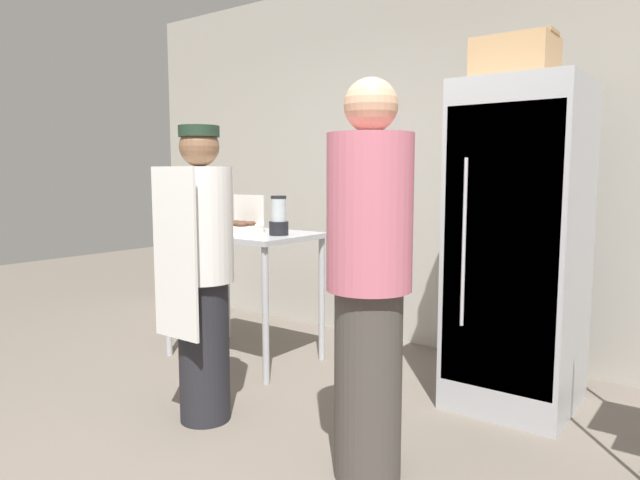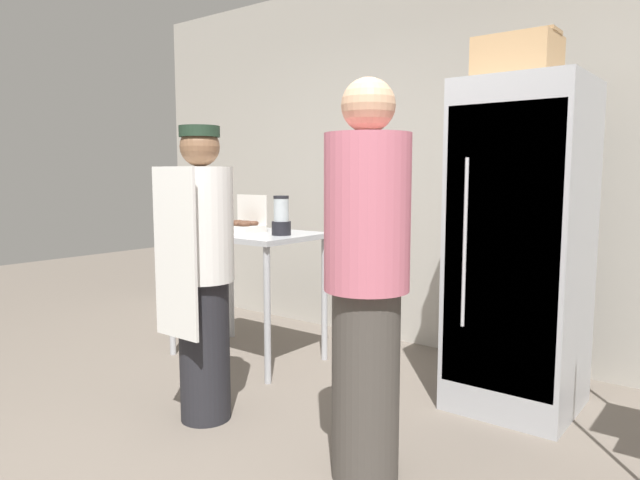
{
  "view_description": "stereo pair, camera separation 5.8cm",
  "coord_description": "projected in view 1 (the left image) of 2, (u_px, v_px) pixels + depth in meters",
  "views": [
    {
      "loc": [
        1.75,
        -1.62,
        1.34
      ],
      "look_at": [
        -0.04,
        0.78,
        0.99
      ],
      "focal_mm": 32.0,
      "sensor_mm": 36.0,
      "label": 1
    },
    {
      "loc": [
        1.79,
        -1.59,
        1.34
      ],
      "look_at": [
        -0.04,
        0.78,
        0.99
      ],
      "focal_mm": 32.0,
      "sensor_mm": 36.0,
      "label": 2
    }
  ],
  "objects": [
    {
      "name": "person_baker",
      "position": [
        201.0,
        271.0,
        3.04
      ],
      "size": [
        0.34,
        0.35,
        1.59
      ],
      "color": "#232328",
      "rests_on": "ground_plane"
    },
    {
      "name": "prep_counter",
      "position": [
        243.0,
        248.0,
        4.1
      ],
      "size": [
        1.05,
        0.68,
        0.93
      ],
      "color": "#ADAFB5",
      "rests_on": "ground_plane"
    },
    {
      "name": "back_wall",
      "position": [
        455.0,
        160.0,
        4.24
      ],
      "size": [
        6.4,
        0.12,
        2.9
      ],
      "primitive_type": "cube",
      "color": "#ADA89E",
      "rests_on": "ground_plane"
    },
    {
      "name": "cardboard_storage_box",
      "position": [
        515.0,
        60.0,
        3.2
      ],
      "size": [
        0.43,
        0.34,
        0.26
      ],
      "color": "tan",
      "rests_on": "refrigerator"
    },
    {
      "name": "refrigerator",
      "position": [
        518.0,
        247.0,
        3.24
      ],
      "size": [
        0.66,
        0.7,
        1.85
      ],
      "color": "#ADAFB5",
      "rests_on": "ground_plane"
    },
    {
      "name": "donut_box",
      "position": [
        239.0,
        225.0,
        4.07
      ],
      "size": [
        0.3,
        0.22,
        0.26
      ],
      "color": "silver",
      "rests_on": "prep_counter"
    },
    {
      "name": "person_customer",
      "position": [
        369.0,
        280.0,
        2.45
      ],
      "size": [
        0.37,
        0.37,
        1.74
      ],
      "color": "#47423D",
      "rests_on": "ground_plane"
    },
    {
      "name": "blender_pitcher",
      "position": [
        279.0,
        218.0,
        3.86
      ],
      "size": [
        0.13,
        0.13,
        0.27
      ],
      "color": "black",
      "rests_on": "prep_counter"
    }
  ]
}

